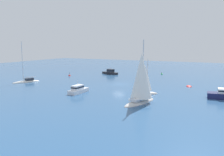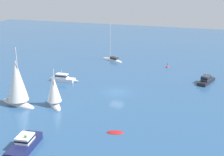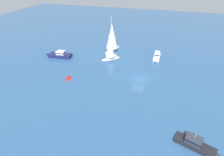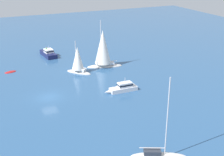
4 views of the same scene
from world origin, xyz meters
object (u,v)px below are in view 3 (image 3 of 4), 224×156
object	(u,v)px
ketch	(110,51)
yacht_1	(112,39)
powerboat	(196,144)
cabin_cruiser	(157,56)
skiff	(68,78)
launch	(59,55)

from	to	relation	value
ketch	yacht_1	world-z (taller)	yacht_1
powerboat	cabin_cruiser	size ratio (longest dim) A/B	1.12
powerboat	cabin_cruiser	distance (m)	29.34
yacht_1	skiff	xyz separation A→B (m)	(18.62, -4.53, -3.62)
launch	yacht_1	bearing A→B (deg)	-150.45
launch	ketch	bearing A→B (deg)	-174.33
yacht_1	powerboat	xyz separation A→B (m)	(30.06, 21.31, -3.00)
cabin_cruiser	launch	bearing A→B (deg)	-74.39
yacht_1	skiff	world-z (taller)	yacht_1
yacht_1	cabin_cruiser	bearing A→B (deg)	96.71
ketch	yacht_1	bearing A→B (deg)	-119.18
ketch	cabin_cruiser	xyz separation A→B (m)	(-4.22, 11.91, -1.68)
yacht_1	cabin_cruiser	distance (m)	13.77
powerboat	cabin_cruiser	world-z (taller)	cabin_cruiser
launch	powerboat	xyz separation A→B (m)	(21.03, 33.72, -0.08)
ketch	cabin_cruiser	world-z (taller)	ketch
cabin_cruiser	powerboat	bearing A→B (deg)	15.78
powerboat	skiff	xyz separation A→B (m)	(-11.44, -25.84, -0.62)
skiff	powerboat	bearing A→B (deg)	-128.97
ketch	powerboat	bearing A→B (deg)	87.32
ketch	launch	size ratio (longest dim) A/B	0.93
skiff	ketch	bearing A→B (deg)	-40.42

